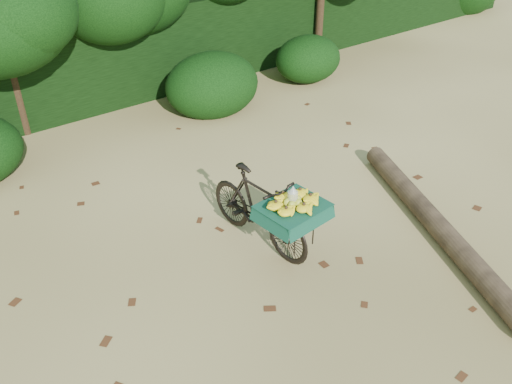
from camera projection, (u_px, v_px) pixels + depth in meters
ground at (299, 244)px, 7.14m from camera, size 80.00×80.00×0.00m
vendor_bicycle at (260, 209)px, 6.88m from camera, size 0.81×1.84×1.07m
fallen_log at (436, 224)px, 7.28m from camera, size 1.86×3.76×0.29m
hedge_backdrop at (94, 54)px, 10.86m from camera, size 26.00×1.80×1.80m
tree_row at (67, 11)px, 9.40m from camera, size 14.50×2.00×4.00m
bush_clumps at (167, 100)px, 10.02m from camera, size 8.80×1.70×0.90m
leaf_litter at (268, 221)px, 7.57m from camera, size 7.00×7.30×0.01m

